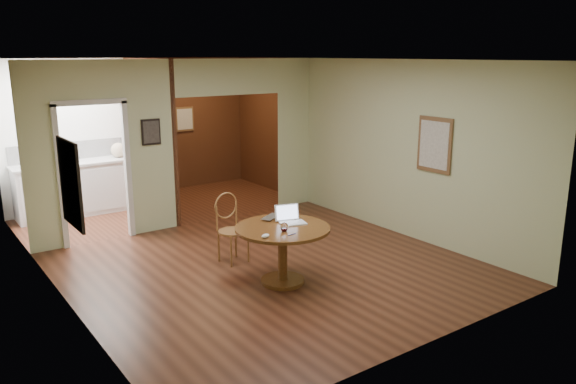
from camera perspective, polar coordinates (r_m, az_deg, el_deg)
floor at (r=7.51m, az=-1.46°, el=-7.84°), size 5.00×5.00×0.00m
room_shell at (r=9.64m, az=-14.32°, el=4.55°), size 5.20×7.50×5.00m
dining_table at (r=6.91m, az=-0.55°, el=-5.05°), size 1.16×1.16×0.73m
chair at (r=7.68m, az=-5.88°, el=-3.22°), size 0.44×0.44×0.95m
open_laptop at (r=7.00m, az=0.20°, el=-2.63°), size 0.36×0.35×0.22m
closed_laptop at (r=7.17m, az=-1.38°, el=-2.63°), size 0.40×0.35×0.03m
mouse at (r=6.44m, az=-2.31°, el=-4.47°), size 0.12×0.09×0.05m
wine_glass at (r=6.66m, az=-0.39°, el=-3.56°), size 0.10×0.10×0.11m
pen at (r=6.55m, az=0.38°, el=-4.33°), size 0.12×0.02×0.01m
kitchen_cabinet at (r=10.56m, az=-20.72°, el=0.36°), size 2.06×0.60×0.94m
grocery_bag at (r=10.66m, az=-16.85°, el=4.10°), size 0.30×0.26×0.27m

